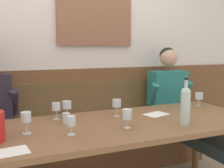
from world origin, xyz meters
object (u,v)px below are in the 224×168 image
person_left_seat (189,115)px  wine_glass_by_bottle (26,118)px  dining_table (116,132)px  wine_glass_near_bucket (117,104)px  wine_glass_center_front (56,107)px  wine_bottle_amber_mid (185,105)px  wine_glass_center_rear (199,97)px  wine_glass_mid_left (71,122)px  wall_bench (87,146)px  wine_glass_right_end (67,106)px  wine_glass_mid_right (127,115)px  water_tumbler_center (66,118)px

person_left_seat → wine_glass_by_bottle: 1.69m
dining_table → wine_glass_by_bottle: bearing=-179.5°
wine_glass_near_bucket → wine_glass_center_front: bearing=168.2°
wine_bottle_amber_mid → wine_glass_near_bucket: bearing=129.4°
wine_glass_center_front → dining_table: bearing=-36.6°
wine_glass_center_rear → wine_glass_mid_left: bearing=-163.7°
wall_bench → wine_bottle_amber_mid: 1.25m
wall_bench → person_left_seat: person_left_seat is taller
wine_glass_center_front → wine_glass_center_rear: bearing=-1.2°
dining_table → wine_bottle_amber_mid: bearing=-28.7°
dining_table → wine_glass_near_bucket: bearing=64.3°
wine_glass_right_end → wall_bench: bearing=54.2°
wine_glass_center_front → wine_glass_mid_right: wine_glass_mid_right is taller
person_left_seat → wine_glass_right_end: size_ratio=9.96×
wall_bench → wine_glass_mid_right: bearing=-88.6°
wine_glass_by_bottle → wine_glass_center_front: size_ratio=1.10×
wine_glass_by_bottle → wine_glass_right_end: 0.50m
wine_glass_mid_right → water_tumbler_center: (-0.38, 0.29, -0.05)m
wine_glass_mid_right → wall_bench: bearing=91.4°
wall_bench → wine_glass_center_front: size_ratio=19.59×
wine_glass_mid_left → water_tumbler_center: wine_glass_mid_left is taller
wine_glass_right_end → wine_bottle_amber_mid: bearing=-37.5°
wine_glass_right_end → wine_glass_near_bucket: bearing=-19.5°
wine_glass_near_bucket → wine_glass_by_bottle: bearing=-165.3°
wall_bench → wine_glass_mid_left: wall_bench is taller
wine_glass_by_bottle → wine_glass_mid_left: wine_glass_by_bottle is taller
wine_glass_by_bottle → wine_glass_near_bucket: 0.78m
person_left_seat → water_tumbler_center: 1.35m
water_tumbler_center → wine_glass_mid_left: bearing=-96.9°
person_left_seat → wine_bottle_amber_mid: bearing=-130.8°
person_left_seat → wine_glass_mid_left: size_ratio=10.50×
wine_glass_mid_left → dining_table: bearing=20.9°
dining_table → wine_glass_mid_right: 0.22m
person_left_seat → wine_glass_center_front: 1.39m
wine_glass_mid_left → wine_glass_mid_right: bearing=-0.2°
wine_glass_by_bottle → wine_glass_right_end: size_ratio=1.10×
water_tumbler_center → wine_bottle_amber_mid: bearing=-25.8°
wine_glass_center_rear → wine_glass_center_front: 1.43m
wine_bottle_amber_mid → person_left_seat: bearing=49.2°
wall_bench → water_tumbler_center: size_ratio=32.68×
wine_bottle_amber_mid → wine_glass_by_bottle: (-1.12, 0.25, -0.05)m
wine_glass_center_rear → wine_glass_mid_right: size_ratio=0.95×
wine_glass_near_bucket → wine_glass_mid_right: size_ratio=1.05×
wine_glass_center_front → water_tumbler_center: wine_glass_center_front is taller
wine_glass_right_end → wine_glass_mid_right: bearing=-56.1°
wall_bench → wine_glass_center_rear: 1.26m
wall_bench → wine_glass_mid_left: bearing=-113.4°
wine_glass_center_rear → wine_bottle_amber_mid: bearing=-137.8°
wine_glass_center_rear → wine_glass_by_bottle: 1.71m
dining_table → wine_glass_near_bucket: size_ratio=16.25×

